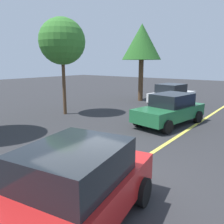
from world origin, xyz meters
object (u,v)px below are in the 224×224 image
(car_red_far_lane, at_px, (70,191))
(car_white_mid_road, at_px, (172,94))
(tree_centre_verge, at_px, (62,42))
(car_green_crossing, at_px, (170,109))
(tree_left_verge, at_px, (142,43))

(car_red_far_lane, bearing_deg, car_white_mid_road, 15.91)
(tree_centre_verge, bearing_deg, car_green_crossing, -75.16)
(car_white_mid_road, height_order, tree_centre_verge, tree_centre_verge)
(car_white_mid_road, bearing_deg, tree_centre_verge, 150.18)
(tree_centre_verge, bearing_deg, car_red_far_lane, -130.53)
(car_red_far_lane, height_order, tree_centre_verge, tree_centre_verge)
(car_white_mid_road, xyz_separation_m, tree_centre_verge, (-6.98, 4.00, 3.55))
(tree_left_verge, bearing_deg, car_white_mid_road, -96.83)
(car_green_crossing, distance_m, car_white_mid_road, 5.77)
(car_green_crossing, height_order, tree_centre_verge, tree_centre_verge)
(tree_left_verge, xyz_separation_m, tree_centre_verge, (-7.32, 1.09, -0.37))
(tree_left_verge, bearing_deg, tree_centre_verge, 171.57)
(tree_left_verge, bearing_deg, car_red_far_lane, -154.14)
(car_white_mid_road, relative_size, tree_left_verge, 0.67)
(tree_centre_verge, bearing_deg, car_white_mid_road, -29.82)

